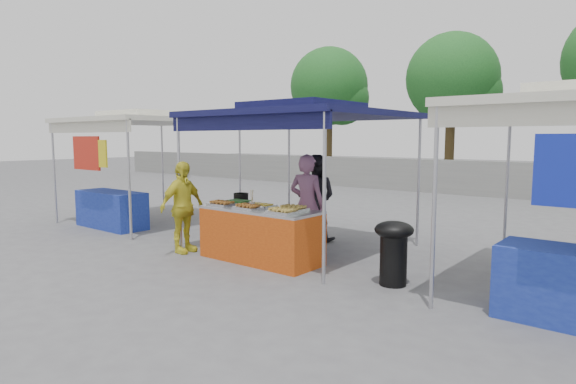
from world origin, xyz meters
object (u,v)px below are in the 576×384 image
Objects in this scene: vendor_table at (261,235)px; customer_person at (182,207)px; vendor_woman at (307,205)px; cooking_pot at (241,197)px; wok_burner at (394,247)px; helper_man at (315,198)px.

customer_person is (-1.43, -0.41, 0.36)m from vendor_table.
vendor_woman is (0.31, 0.82, 0.42)m from vendor_table.
customer_person is (-0.62, -0.79, -0.14)m from cooking_pot.
vendor_table is 1.03m from cooking_pot.
wok_burner is 0.51× the size of vendor_woman.
customer_person reaches higher than cooking_pot.
cooking_pot is 1.55m from helper_man.
wok_burner is (2.24, 0.16, 0.09)m from vendor_table.
vendor_woman reaches higher than helper_man.
vendor_woman is at bearing -58.46° from customer_person.
helper_man is (0.57, 1.44, -0.10)m from cooking_pot.
vendor_woman is (-1.93, 0.66, 0.33)m from wok_burner.
vendor_woman is at bearing 101.59° from helper_man.
vendor_table is 1.89m from helper_man.
vendor_woman reaches higher than customer_person.
vendor_table is 1.53m from customer_person.
helper_man is (-0.23, 1.83, 0.40)m from vendor_table.
helper_man reaches higher than vendor_table.
vendor_woman reaches higher than cooking_pot.
vendor_woman reaches higher than wok_burner.
cooking_pot is at bearing 8.97° from vendor_woman.
vendor_table is 2.29× the size of wok_burner.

